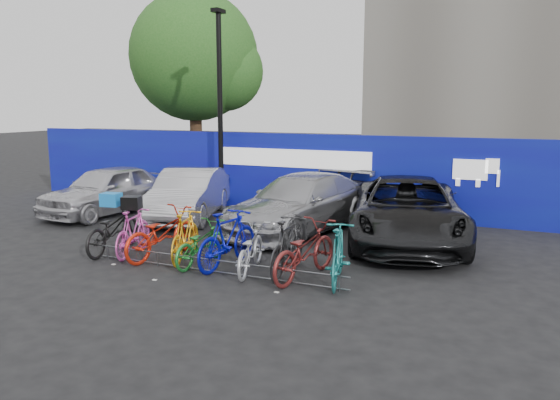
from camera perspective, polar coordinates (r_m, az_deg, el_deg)
The scene contains 21 objects.
ground at distance 11.41m, azimuth -5.50°, elevation -6.81°, with size 100.00×100.00×0.00m, color black.
hoarding at distance 16.55m, azimuth 4.59°, elevation 2.72°, with size 22.00×0.18×2.40m.
tree at distance 23.10m, azimuth -8.39°, elevation 14.30°, with size 5.40×5.20×7.80m.
lamppost at distance 17.20m, azimuth -6.29°, elevation 9.87°, with size 0.25×0.50×6.11m.
bike_rack at distance 10.86m, azimuth -7.06°, elevation -6.81°, with size 5.60×0.03×0.30m.
car_0 at distance 17.30m, azimuth -17.62°, elevation 1.03°, with size 1.74×4.33×1.47m, color silver.
car_1 at distance 15.97m, azimuth -9.52°, elevation 0.60°, with size 1.53×4.39×1.45m, color #AFAEB3.
car_2 at distance 14.27m, azimuth 2.12°, elevation -0.34°, with size 2.05×5.05×1.47m, color #A8A9AD.
car_3 at distance 13.39m, azimuth 13.13°, elevation -1.09°, with size 2.57×5.58×1.55m, color black.
bike_0 at distance 12.81m, azimuth -17.08°, elevation -2.92°, with size 0.70×2.00×1.05m, color black.
bike_1 at distance 12.42m, azimuth -15.10°, elevation -3.26°, with size 0.49×1.72×1.03m, color #EF52C3.
bike_2 at distance 12.04m, azimuth -12.25°, elevation -3.42°, with size 0.72×2.07×1.08m, color red.
bike_3 at distance 11.77m, azimuth -9.87°, elevation -3.71°, with size 0.50×1.76×1.06m, color #FFAE16.
bike_4 at distance 11.41m, azimuth -8.28°, elevation -4.54°, with size 0.59×1.70×0.89m, color #1E7E2B.
bike_5 at distance 11.13m, azimuth -5.49°, elevation -4.09°, with size 0.55×1.96×1.18m, color #090DA5.
bike_6 at distance 10.81m, azimuth -3.16°, elevation -5.15°, with size 0.62×1.78×0.93m, color #AFB1B7.
bike_7 at distance 10.63m, azimuth 0.76°, elevation -4.85°, with size 0.53×1.88×1.13m, color #262728.
bike_8 at distance 10.41m, azimuth 2.57°, elevation -5.32°, with size 0.72×2.07×1.09m, color maroon.
bike_9 at distance 10.16m, azimuth 6.07°, elevation -5.67°, with size 0.52×1.84×1.11m, color #1E7C7A.
cargo_crate at distance 12.68m, azimuth -17.24°, elevation 0.04°, with size 0.41×0.31×0.29m, color blue.
cargo_topcase at distance 12.29m, azimuth -15.23°, elevation -0.27°, with size 0.38×0.34×0.28m, color black.
Camera 1 is at (5.35, -9.53, 3.28)m, focal length 35.00 mm.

